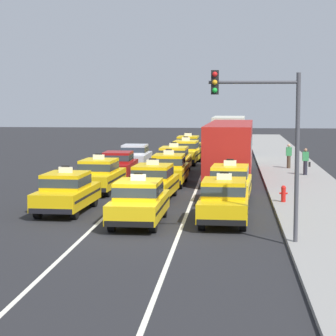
{
  "coord_description": "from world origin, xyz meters",
  "views": [
    {
      "loc": [
        3.4,
        -23.37,
        4.75
      ],
      "look_at": [
        0.32,
        9.14,
        1.3
      ],
      "focal_mm": 72.29,
      "sensor_mm": 36.0,
      "label": 1
    }
  ],
  "objects_px": {
    "taxi_right_second": "(230,182)",
    "traffic_light_pole": "(267,126)",
    "bus_right_third": "(230,147)",
    "pedestrian_mid_block": "(306,162)",
    "sedan_left_fourth": "(135,155)",
    "pedestrian_near_crosswalk": "(289,156)",
    "taxi_right_nearest": "(224,200)",
    "taxi_center_nearest": "(139,201)",
    "taxi_left_nearest": "(67,191)",
    "fire_hydrant": "(283,193)",
    "taxi_center_second": "(153,182)",
    "taxi_center_sixth": "(188,146)",
    "taxi_center_third": "(169,169)",
    "taxi_left_second": "(99,175)",
    "box_truck_right_fourth": "(229,136)",
    "sedan_left_third": "(118,164)",
    "taxi_center_fourth": "(174,159)",
    "taxi_center_fifth": "(186,152)"
  },
  "relations": [
    {
      "from": "sedan_left_fourth",
      "to": "box_truck_right_fourth",
      "type": "distance_m",
      "value": 9.14
    },
    {
      "from": "bus_right_third",
      "to": "traffic_light_pole",
      "type": "bearing_deg",
      "value": -86.3
    },
    {
      "from": "taxi_left_nearest",
      "to": "sedan_left_fourth",
      "type": "distance_m",
      "value": 17.48
    },
    {
      "from": "taxi_left_second",
      "to": "bus_right_third",
      "type": "distance_m",
      "value": 9.42
    },
    {
      "from": "pedestrian_near_crosswalk",
      "to": "pedestrian_mid_block",
      "type": "relative_size",
      "value": 0.99
    },
    {
      "from": "pedestrian_near_crosswalk",
      "to": "taxi_right_second",
      "type": "bearing_deg",
      "value": -105.51
    },
    {
      "from": "taxi_center_third",
      "to": "taxi_center_fourth",
      "type": "distance_m",
      "value": 5.5
    },
    {
      "from": "taxi_center_second",
      "to": "taxi_center_sixth",
      "type": "xyz_separation_m",
      "value": [
        0.13,
        22.71,
        0.0
      ]
    },
    {
      "from": "taxi_right_second",
      "to": "box_truck_right_fourth",
      "type": "distance_m",
      "value": 20.61
    },
    {
      "from": "sedan_left_third",
      "to": "box_truck_right_fourth",
      "type": "bearing_deg",
      "value": 63.19
    },
    {
      "from": "sedan_left_third",
      "to": "traffic_light_pole",
      "type": "height_order",
      "value": "traffic_light_pole"
    },
    {
      "from": "taxi_center_third",
      "to": "taxi_left_second",
      "type": "bearing_deg",
      "value": -135.66
    },
    {
      "from": "sedan_left_third",
      "to": "taxi_center_fifth",
      "type": "bearing_deg",
      "value": 69.81
    },
    {
      "from": "taxi_center_fourth",
      "to": "bus_right_third",
      "type": "height_order",
      "value": "bus_right_third"
    },
    {
      "from": "taxi_left_second",
      "to": "box_truck_right_fourth",
      "type": "height_order",
      "value": "box_truck_right_fourth"
    },
    {
      "from": "sedan_left_fourth",
      "to": "taxi_center_sixth",
      "type": "height_order",
      "value": "taxi_center_sixth"
    },
    {
      "from": "sedan_left_fourth",
      "to": "taxi_right_nearest",
      "type": "height_order",
      "value": "taxi_right_nearest"
    },
    {
      "from": "sedan_left_fourth",
      "to": "traffic_light_pole",
      "type": "xyz_separation_m",
      "value": [
        7.51,
        -23.0,
        2.97
      ]
    },
    {
      "from": "sedan_left_fourth",
      "to": "taxi_center_nearest",
      "type": "xyz_separation_m",
      "value": [
        2.99,
        -19.77,
        0.03
      ]
    },
    {
      "from": "taxi_right_second",
      "to": "traffic_light_pole",
      "type": "bearing_deg",
      "value": -82.76
    },
    {
      "from": "pedestrian_mid_block",
      "to": "traffic_light_pole",
      "type": "relative_size",
      "value": 0.28
    },
    {
      "from": "fire_hydrant",
      "to": "sedan_left_fourth",
      "type": "bearing_deg",
      "value": 120.55
    },
    {
      "from": "box_truck_right_fourth",
      "to": "traffic_light_pole",
      "type": "bearing_deg",
      "value": -87.49
    },
    {
      "from": "sedan_left_third",
      "to": "taxi_center_second",
      "type": "distance_m",
      "value": 8.6
    },
    {
      "from": "taxi_left_nearest",
      "to": "taxi_center_nearest",
      "type": "distance_m",
      "value": 4.03
    },
    {
      "from": "sedan_left_third",
      "to": "fire_hydrant",
      "type": "relative_size",
      "value": 5.9
    },
    {
      "from": "sedan_left_fourth",
      "to": "bus_right_third",
      "type": "distance_m",
      "value": 7.95
    },
    {
      "from": "bus_right_third",
      "to": "pedestrian_mid_block",
      "type": "relative_size",
      "value": 7.16
    },
    {
      "from": "taxi_center_fifth",
      "to": "sedan_left_third",
      "type": "bearing_deg",
      "value": -110.19
    },
    {
      "from": "taxi_center_nearest",
      "to": "pedestrian_mid_block",
      "type": "relative_size",
      "value": 2.91
    },
    {
      "from": "taxi_right_second",
      "to": "bus_right_third",
      "type": "relative_size",
      "value": 0.41
    },
    {
      "from": "taxi_center_nearest",
      "to": "taxi_center_third",
      "type": "bearing_deg",
      "value": 89.66
    },
    {
      "from": "taxi_left_nearest",
      "to": "bus_right_third",
      "type": "relative_size",
      "value": 0.41
    },
    {
      "from": "taxi_center_second",
      "to": "pedestrian_mid_block",
      "type": "distance_m",
      "value": 12.59
    },
    {
      "from": "taxi_center_fifth",
      "to": "box_truck_right_fourth",
      "type": "relative_size",
      "value": 0.66
    },
    {
      "from": "taxi_left_nearest",
      "to": "taxi_center_second",
      "type": "bearing_deg",
      "value": 47.82
    },
    {
      "from": "taxi_left_second",
      "to": "sedan_left_fourth",
      "type": "relative_size",
      "value": 1.07
    },
    {
      "from": "taxi_left_second",
      "to": "pedestrian_near_crosswalk",
      "type": "height_order",
      "value": "taxi_left_second"
    },
    {
      "from": "taxi_center_third",
      "to": "pedestrian_near_crosswalk",
      "type": "bearing_deg",
      "value": 48.37
    },
    {
      "from": "taxi_center_sixth",
      "to": "fire_hydrant",
      "type": "xyz_separation_m",
      "value": [
        5.72,
        -23.48,
        -0.33
      ]
    },
    {
      "from": "sedan_left_third",
      "to": "taxi_center_second",
      "type": "bearing_deg",
      "value": -69.62
    },
    {
      "from": "taxi_center_fourth",
      "to": "taxi_right_second",
      "type": "distance_m",
      "value": 11.58
    },
    {
      "from": "sedan_left_third",
      "to": "sedan_left_fourth",
      "type": "height_order",
      "value": "same"
    },
    {
      "from": "taxi_center_third",
      "to": "taxi_center_fifth",
      "type": "distance_m",
      "value": 11.56
    },
    {
      "from": "taxi_left_nearest",
      "to": "sedan_left_third",
      "type": "relative_size",
      "value": 1.08
    },
    {
      "from": "taxi_center_third",
      "to": "taxi_center_fifth",
      "type": "bearing_deg",
      "value": 89.32
    },
    {
      "from": "taxi_left_nearest",
      "to": "pedestrian_near_crosswalk",
      "type": "bearing_deg",
      "value": 58.5
    },
    {
      "from": "taxi_center_fifth",
      "to": "bus_right_third",
      "type": "distance_m",
      "value": 8.53
    },
    {
      "from": "taxi_center_second",
      "to": "traffic_light_pole",
      "type": "bearing_deg",
      "value": -62.7
    },
    {
      "from": "taxi_right_nearest",
      "to": "pedestrian_mid_block",
      "type": "bearing_deg",
      "value": 72.88
    }
  ]
}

